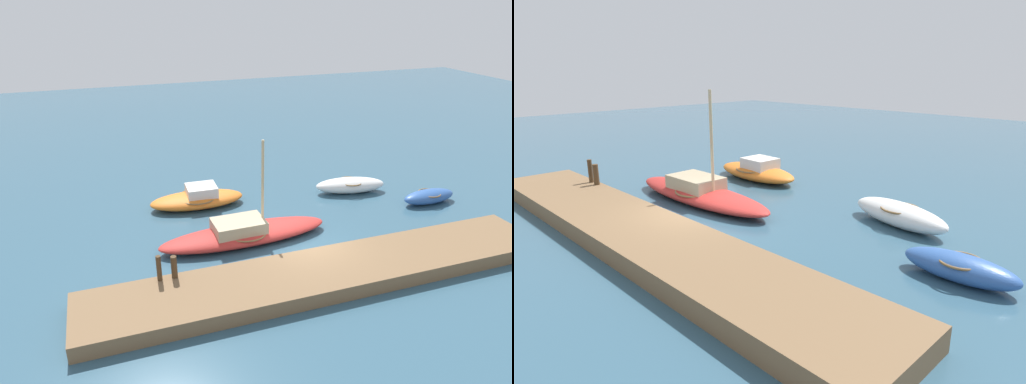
% 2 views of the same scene
% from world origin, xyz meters
% --- Properties ---
extents(ground_plane, '(84.00, 84.00, 0.00)m').
position_xyz_m(ground_plane, '(0.00, 0.00, 0.00)').
color(ground_plane, '#33566B').
extents(dock_platform, '(18.86, 2.96, 0.60)m').
position_xyz_m(dock_platform, '(0.00, -2.06, 0.30)').
color(dock_platform, brown).
rests_on(dock_platform, ground_plane).
extents(rowboat_white, '(4.04, 2.00, 0.84)m').
position_xyz_m(rowboat_white, '(5.07, 5.23, 0.43)').
color(rowboat_white, white).
rests_on(rowboat_white, ground_plane).
extents(sailboat_red, '(7.78, 2.23, 4.61)m').
position_xyz_m(sailboat_red, '(-2.16, 1.92, 0.42)').
color(sailboat_red, '#B72D28').
rests_on(sailboat_red, ground_plane).
extents(motorboat_orange, '(4.88, 2.15, 1.11)m').
position_xyz_m(motorboat_orange, '(-3.29, 6.24, 0.42)').
color(motorboat_orange, orange).
rests_on(motorboat_orange, ground_plane).
extents(rowboat_blue, '(3.06, 1.22, 0.72)m').
position_xyz_m(rowboat_blue, '(8.28, 2.61, 0.37)').
color(rowboat_blue, '#2D569E').
rests_on(rowboat_blue, ground_plane).
extents(mooring_post_west, '(0.18, 0.18, 1.00)m').
position_xyz_m(mooring_post_west, '(-6.27, -0.83, 1.10)').
color(mooring_post_west, '#47331E').
rests_on(mooring_post_west, dock_platform).
extents(mooring_post_mid_west, '(0.22, 0.22, 0.87)m').
position_xyz_m(mooring_post_mid_west, '(-5.73, -0.83, 1.04)').
color(mooring_post_mid_west, '#47331E').
rests_on(mooring_post_mid_west, dock_platform).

